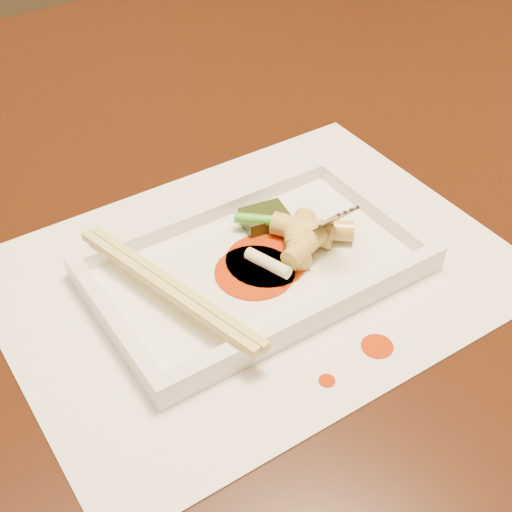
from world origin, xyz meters
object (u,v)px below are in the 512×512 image
placemat (256,273)px  fork (317,151)px  plate_base (256,269)px  table (144,266)px  chopstick_a (164,289)px

placemat → fork: (0.07, 0.02, 0.08)m
plate_base → fork: 0.11m
table → placemat: 0.20m
placemat → chopstick_a: (-0.08, 0.00, 0.03)m
table → plate_base: 0.20m
table → placemat: placemat is taller
placemat → chopstick_a: 0.09m
table → chopstick_a: size_ratio=7.48×
plate_base → fork: fork is taller
placemat → fork: fork is taller
plate_base → fork: size_ratio=1.86×
plate_base → chopstick_a: 0.08m
plate_base → chopstick_a: bearing=180.0°
table → chopstick_a: 0.22m
table → placemat: bearing=-79.5°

